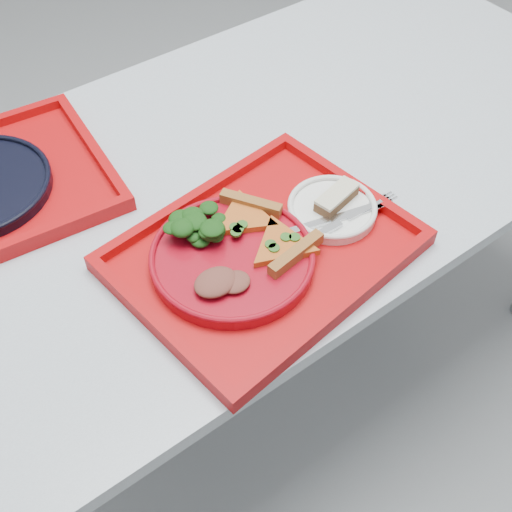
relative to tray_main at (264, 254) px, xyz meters
name	(u,v)px	position (x,y,z in m)	size (l,w,h in m)	color
ground	(259,361)	(0.15, 0.21, -0.76)	(10.00, 10.00, 0.00)	gray
table	(260,182)	(0.15, 0.21, -0.08)	(1.60, 0.80, 0.75)	#9EA6B1
tray_main	(264,254)	(0.00, 0.00, 0.00)	(0.45, 0.35, 0.01)	#AE090B
dinner_plate	(232,259)	(-0.05, 0.01, 0.02)	(0.26, 0.26, 0.02)	maroon
side_plate	(332,210)	(0.14, 0.00, 0.01)	(0.15, 0.15, 0.01)	white
pizza_slice_a	(282,243)	(0.02, -0.02, 0.03)	(0.12, 0.11, 0.02)	#C68020
pizza_slice_b	(244,216)	(0.01, 0.06, 0.03)	(0.12, 0.10, 0.02)	#C68020
salad_heap	(202,223)	(-0.07, 0.08, 0.05)	(0.10, 0.09, 0.05)	black
meat_portion	(216,282)	(-0.11, -0.03, 0.03)	(0.07, 0.06, 0.02)	brown
dessert_bar	(337,197)	(0.16, 0.01, 0.03)	(0.09, 0.05, 0.02)	#462817
knife	(337,217)	(0.13, -0.03, 0.02)	(0.18, 0.02, 0.01)	silver
fork	(347,219)	(0.14, -0.04, 0.02)	(0.18, 0.02, 0.01)	silver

